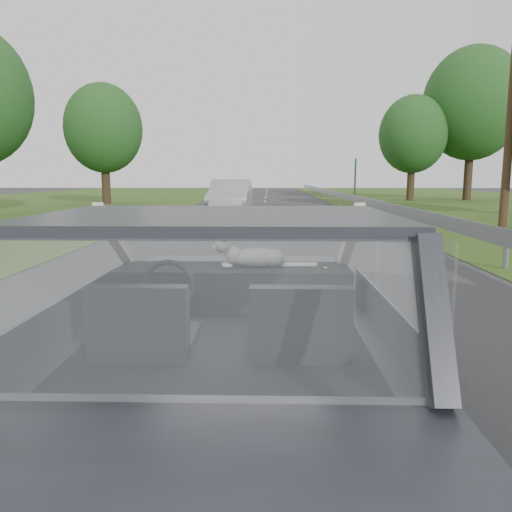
# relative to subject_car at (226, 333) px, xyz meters

# --- Properties ---
(ground) EXTENTS (140.00, 140.00, 0.00)m
(ground) POSITION_rel_subject_car_xyz_m (0.00, 0.00, -0.72)
(ground) COLOR #3B3A3D
(ground) RESTS_ON ground
(subject_car) EXTENTS (1.80, 4.00, 1.45)m
(subject_car) POSITION_rel_subject_car_xyz_m (0.00, 0.00, 0.00)
(subject_car) COLOR black
(subject_car) RESTS_ON ground
(dashboard) EXTENTS (1.58, 0.45, 0.30)m
(dashboard) POSITION_rel_subject_car_xyz_m (0.00, 0.62, 0.12)
(dashboard) COLOR black
(dashboard) RESTS_ON subject_car
(driver_seat) EXTENTS (0.50, 0.72, 0.42)m
(driver_seat) POSITION_rel_subject_car_xyz_m (-0.40, -0.29, 0.16)
(driver_seat) COLOR black
(driver_seat) RESTS_ON subject_car
(passenger_seat) EXTENTS (0.50, 0.72, 0.42)m
(passenger_seat) POSITION_rel_subject_car_xyz_m (0.40, -0.29, 0.16)
(passenger_seat) COLOR black
(passenger_seat) RESTS_ON subject_car
(steering_wheel) EXTENTS (0.36, 0.36, 0.04)m
(steering_wheel) POSITION_rel_subject_car_xyz_m (-0.40, 0.33, 0.20)
(steering_wheel) COLOR black
(steering_wheel) RESTS_ON dashboard
(cat) EXTENTS (0.52, 0.21, 0.23)m
(cat) POSITION_rel_subject_car_xyz_m (0.15, 0.62, 0.35)
(cat) COLOR #959595
(cat) RESTS_ON dashboard
(guardrail) EXTENTS (0.05, 90.00, 0.32)m
(guardrail) POSITION_rel_subject_car_xyz_m (4.30, 10.00, -0.15)
(guardrail) COLOR #96989A
(guardrail) RESTS_ON ground
(other_car) EXTENTS (1.88, 4.61, 1.51)m
(other_car) POSITION_rel_subject_car_xyz_m (-1.33, 18.01, 0.03)
(other_car) COLOR #A1A4A8
(other_car) RESTS_ON ground
(highway_sign) EXTENTS (0.30, 1.04, 2.59)m
(highway_sign) POSITION_rel_subject_car_xyz_m (4.96, 24.97, 0.57)
(highway_sign) COLOR #155C28
(highway_sign) RESTS_ON ground
(utility_pole) EXTENTS (0.30, 0.30, 7.46)m
(utility_pole) POSITION_rel_subject_car_xyz_m (7.23, 12.29, 3.00)
(utility_pole) COLOR #2F2215
(utility_pole) RESTS_ON ground
(tree_2) EXTENTS (5.92, 5.92, 6.77)m
(tree_2) POSITION_rel_subject_car_xyz_m (9.84, 31.57, 2.66)
(tree_2) COLOR #154F17
(tree_2) RESTS_ON ground
(tree_3) EXTENTS (7.47, 7.47, 9.94)m
(tree_3) POSITION_rel_subject_car_xyz_m (13.94, 32.30, 4.24)
(tree_3) COLOR #154F17
(tree_3) RESTS_ON ground
(tree_6) EXTENTS (5.61, 5.61, 6.72)m
(tree_6) POSITION_rel_subject_car_xyz_m (-9.32, 26.55, 2.63)
(tree_6) COLOR #154F17
(tree_6) RESTS_ON ground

